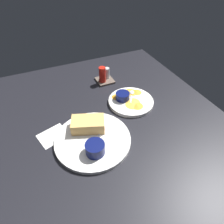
# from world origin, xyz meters

# --- Properties ---
(ground_plane) EXTENTS (1.10, 1.10, 0.03)m
(ground_plane) POSITION_xyz_m (0.00, 0.00, -0.01)
(ground_plane) COLOR black
(plate_sandwich_main) EXTENTS (0.30, 0.30, 0.02)m
(plate_sandwich_main) POSITION_xyz_m (-0.06, -0.10, 0.01)
(plate_sandwich_main) COLOR white
(plate_sandwich_main) RESTS_ON ground_plane
(sandwich_half_near) EXTENTS (0.15, 0.12, 0.05)m
(sandwich_half_near) POSITION_xyz_m (-0.05, -0.04, 0.04)
(sandwich_half_near) COLOR tan
(sandwich_half_near) RESTS_ON plate_sandwich_main
(ramekin_dark_sauce) EXTENTS (0.07, 0.07, 0.04)m
(ramekin_dark_sauce) POSITION_xyz_m (-0.07, -0.17, 0.04)
(ramekin_dark_sauce) COLOR #0C144C
(ramekin_dark_sauce) RESTS_ON plate_sandwich_main
(spoon_by_dark_ramekin) EXTENTS (0.06, 0.09, 0.01)m
(spoon_by_dark_ramekin) POSITION_xyz_m (-0.04, -0.12, 0.02)
(spoon_by_dark_ramekin) COLOR silver
(spoon_by_dark_ramekin) RESTS_ON plate_sandwich_main
(plate_chips_companion) EXTENTS (0.22, 0.22, 0.02)m
(plate_chips_companion) POSITION_xyz_m (0.19, 0.05, 0.01)
(plate_chips_companion) COLOR white
(plate_chips_companion) RESTS_ON ground_plane
(ramekin_light_gravy) EXTENTS (0.07, 0.07, 0.03)m
(ramekin_light_gravy) POSITION_xyz_m (0.16, 0.07, 0.03)
(ramekin_light_gravy) COLOR #0C144C
(ramekin_light_gravy) RESTS_ON plate_chips_companion
(spoon_by_gravy_ramekin) EXTENTS (0.07, 0.09, 0.01)m
(spoon_by_gravy_ramekin) POSITION_xyz_m (0.21, 0.09, 0.02)
(spoon_by_gravy_ramekin) COLOR silver
(spoon_by_gravy_ramekin) RESTS_ON plate_chips_companion
(plantain_chip_scatter) EXTENTS (0.17, 0.19, 0.01)m
(plantain_chip_scatter) POSITION_xyz_m (0.19, 0.05, 0.02)
(plantain_chip_scatter) COLOR gold
(plantain_chip_scatter) RESTS_ON plate_chips_companion
(condiment_caddy) EXTENTS (0.09, 0.09, 0.10)m
(condiment_caddy) POSITION_xyz_m (0.14, 0.27, 0.03)
(condiment_caddy) COLOR brown
(condiment_caddy) RESTS_ON ground_plane
(paper_napkin_folded) EXTENTS (0.13, 0.12, 0.00)m
(paper_napkin_folded) POSITION_xyz_m (-0.19, -0.01, 0.00)
(paper_napkin_folded) COLOR white
(paper_napkin_folded) RESTS_ON ground_plane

